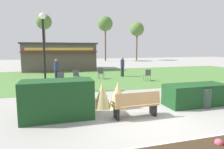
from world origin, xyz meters
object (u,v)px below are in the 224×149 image
cafe_chair_east (101,72)px  lamppost_mid (44,43)px  cafe_chair_center (147,74)px  parked_car_west_slot (41,60)px  food_kiosk (60,56)px  cafe_chair_west (77,75)px  cafe_chair_north (61,78)px  park_bench (136,104)px  tree_right_bg (137,29)px  tree_left_bg (44,22)px  person_strolling (122,67)px  parked_car_center_slot (77,60)px  trash_bin (205,98)px  person_standing (57,70)px  tree_center_bg (105,24)px

cafe_chair_east → lamppost_mid: bearing=-140.4°
cafe_chair_center → parked_car_west_slot: bearing=115.2°
food_kiosk → cafe_chair_east: 8.69m
lamppost_mid → cafe_chair_west: size_ratio=5.02×
cafe_chair_east → cafe_chair_north: size_ratio=1.00×
park_bench → tree_right_bg: bearing=66.6°
cafe_chair_west → tree_left_bg: tree_left_bg is taller
person_strolling → cafe_chair_center: bearing=-13.0°
food_kiosk → tree_left_bg: tree_left_bg is taller
park_bench → lamppost_mid: (-3.31, 5.74, 2.31)m
cafe_chair_center → tree_right_bg: 26.51m
park_bench → cafe_chair_north: 7.54m
parked_car_west_slot → parked_car_center_slot: (5.48, -0.00, 0.00)m
trash_bin → person_standing: size_ratio=0.49×
park_bench → food_kiosk: 17.45m
person_standing → parked_car_west_slot: person_standing is taller
cafe_chair_east → parked_car_center_slot: size_ratio=0.21×
trash_bin → parked_car_center_slot: (-2.53, 25.44, 0.23)m
tree_right_bg → tree_center_bg: bearing=-175.5°
person_strolling → tree_right_bg: (10.54, 21.24, 5.31)m
cafe_chair_west → parked_car_west_slot: parked_car_west_slot is taller
cafe_chair_north → cafe_chair_east: bearing=32.2°
parked_car_center_slot → tree_right_bg: (12.78, 5.49, 5.53)m
cafe_chair_east → person_strolling: size_ratio=0.53×
cafe_chair_east → person_strolling: bearing=20.8°
person_standing → tree_left_bg: bearing=-93.1°
food_kiosk → tree_center_bg: size_ratio=0.95×
trash_bin → person_strolling: 9.69m
person_strolling → cafe_chair_north: bearing=-94.8°
cafe_chair_west → cafe_chair_east: size_ratio=1.00×
parked_car_west_slot → parked_car_center_slot: same height
cafe_chair_west → parked_car_center_slot: (1.97, 17.63, 0.12)m
tree_right_bg → parked_car_west_slot: bearing=-163.3°
parked_car_west_slot → person_strolling: bearing=-63.9°
trash_bin → lamppost_mid: bearing=140.5°
cafe_chair_north → parked_car_west_slot: 18.74m
food_kiosk → parked_car_west_slot: bearing=107.3°
cafe_chair_north → tree_right_bg: bearing=56.6°
cafe_chair_east → person_strolling: 2.30m
lamppost_mid → cafe_chair_north: lamppost_mid is taller
park_bench → parked_car_west_slot: size_ratio=0.40×
food_kiosk → cafe_chair_east: food_kiosk is taller
cafe_chair_east → parked_car_west_slot: (-5.59, 16.57, 0.12)m
parked_car_west_slot → tree_left_bg: bearing=86.3°
cafe_chair_north → person_standing: size_ratio=0.53×
trash_bin → cafe_chair_center: size_ratio=0.93×
cafe_chair_west → parked_car_center_slot: bearing=83.6°
cafe_chair_west → cafe_chair_center: same height
person_standing → cafe_chair_north: bearing=93.1°
cafe_chair_center → tree_right_bg: (9.52, 24.09, 5.64)m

